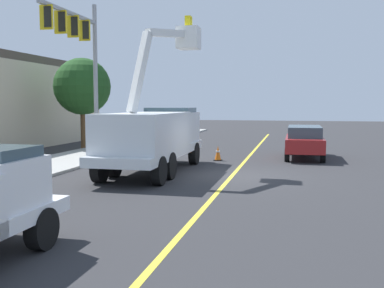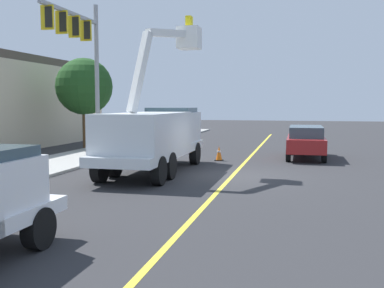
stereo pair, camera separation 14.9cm
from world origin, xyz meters
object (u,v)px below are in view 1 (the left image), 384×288
object	(u,v)px
passing_minivan	(304,140)
traffic_cone_mid_front	(218,153)
utility_bucket_truck	(155,134)
traffic_signal_mast	(80,47)

from	to	relation	value
passing_minivan	traffic_cone_mid_front	xyz separation A→B (m)	(-2.08, 4.27, -0.60)
passing_minivan	utility_bucket_truck	bearing A→B (deg)	136.02
utility_bucket_truck	traffic_signal_mast	distance (m)	6.19
utility_bucket_truck	traffic_signal_mast	bearing A→B (deg)	66.13
traffic_cone_mid_front	traffic_signal_mast	size ratio (longest dim) A/B	0.09
passing_minivan	traffic_signal_mast	size ratio (longest dim) A/B	0.61
utility_bucket_truck	traffic_signal_mast	xyz separation A→B (m)	(1.92, 4.34, 3.96)
traffic_signal_mast	passing_minivan	bearing A→B (deg)	-66.85
passing_minivan	traffic_signal_mast	xyz separation A→B (m)	(-4.51, 10.55, 4.59)
passing_minivan	traffic_cone_mid_front	bearing A→B (deg)	116.02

